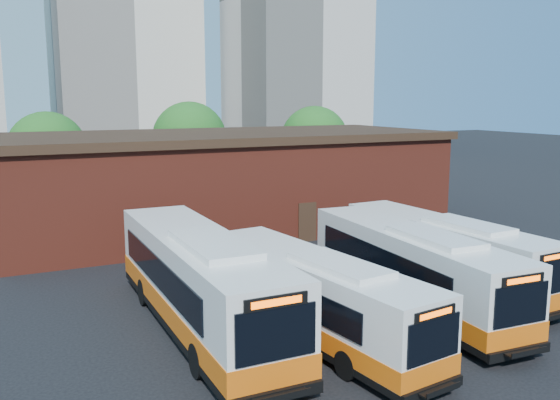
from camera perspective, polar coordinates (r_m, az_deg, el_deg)
name	(u,v)px	position (r m, az deg, el deg)	size (l,w,h in m)	color
ground	(414,328)	(23.44, 12.81, -11.97)	(220.00, 220.00, 0.00)	black
bus_west	(200,285)	(22.45, -7.72, -8.13)	(3.00, 13.93, 3.78)	white
bus_midwest	(315,300)	(21.58, 3.38, -9.57)	(3.80, 11.84, 3.18)	white
bus_mideast	(410,271)	(25.25, 12.43, -6.64)	(3.28, 12.67, 3.42)	white
bus_east	(443,255)	(28.37, 15.40, -5.10)	(3.03, 12.10, 3.27)	white
transit_worker	(519,314)	(23.05, 22.00, -10.17)	(0.73, 0.48, 2.01)	#121A33
depot_building	(225,179)	(39.73, -5.32, 1.98)	(28.60, 12.60, 6.40)	maroon
tree_west	(48,151)	(49.16, -21.46, 4.46)	(6.00, 6.00, 7.65)	#382314
tree_mid	(190,139)	(53.38, -8.69, 5.84)	(6.56, 6.56, 8.36)	#382314
tree_east	(314,140)	(55.01, 3.33, 5.79)	(6.24, 6.24, 7.96)	#382314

